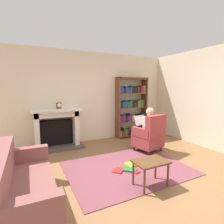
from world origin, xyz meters
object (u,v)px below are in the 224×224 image
at_px(bookshelf, 132,108).
at_px(sofa_floral, 22,190).
at_px(fireplace, 57,127).
at_px(seated_reader, 146,127).
at_px(side_table, 151,165).
at_px(armchair_reading, 150,135).
at_px(mantel_clock, 59,106).

height_order(bookshelf, sofa_floral, bookshelf).
bearing_deg(bookshelf, fireplace, -179.16).
distance_m(fireplace, seated_reader, 2.43).
relative_size(fireplace, seated_reader, 1.17).
distance_m(sofa_floral, side_table, 1.92).
height_order(armchair_reading, seated_reader, seated_reader).
bearing_deg(sofa_floral, side_table, -95.90).
bearing_deg(seated_reader, sofa_floral, 9.09).
bearing_deg(fireplace, bookshelf, 0.84).
bearing_deg(armchair_reading, fireplace, -47.34).
bearing_deg(armchair_reading, sofa_floral, 6.97).
bearing_deg(side_table, bookshelf, 63.27).
bearing_deg(mantel_clock, side_table, -69.44).
distance_m(mantel_clock, bookshelf, 2.39).
relative_size(mantel_clock, armchair_reading, 0.17).
relative_size(fireplace, mantel_clock, 8.23).
relative_size(fireplace, bookshelf, 0.68).
xyz_separation_m(mantel_clock, side_table, (0.99, -2.63, -0.79)).
height_order(mantel_clock, armchair_reading, mantel_clock).
distance_m(armchair_reading, sofa_floral, 3.14).
distance_m(mantel_clock, seated_reader, 2.38).
relative_size(mantel_clock, sofa_floral, 0.09).
xyz_separation_m(bookshelf, seated_reader, (-0.39, -1.33, -0.34)).
distance_m(mantel_clock, armchair_reading, 2.51).
distance_m(fireplace, side_table, 2.93).
height_order(mantel_clock, sofa_floral, mantel_clock).
height_order(fireplace, mantel_clock, mantel_clock).
relative_size(mantel_clock, bookshelf, 0.08).
bearing_deg(mantel_clock, bookshelf, 3.26).
relative_size(seated_reader, side_table, 2.04).
bearing_deg(sofa_floral, bookshelf, -51.46).
distance_m(bookshelf, armchair_reading, 1.58).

